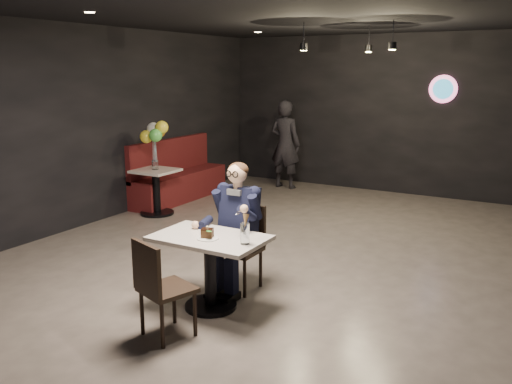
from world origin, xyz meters
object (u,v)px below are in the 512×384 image
Objects in this scene: sundae_glass at (245,234)px; booth_bench at (179,170)px; chair_near at (167,287)px; passerby at (285,144)px; balloon_vase at (155,165)px; main_table at (210,272)px; chair_far at (239,249)px; side_table at (156,191)px; seated_man at (239,225)px.

sundae_glass is 0.09× the size of booth_bench.
passerby reaches higher than chair_near.
booth_bench is at bearing 60.33° from passerby.
passerby is at bearing 72.77° from balloon_vase.
main_table is 0.56m from chair_far.
seated_man is at bearing -35.32° from side_table.
side_table reaches higher than main_table.
main_table is at bearing 108.83° from chair_near.
chair_near is at bearing 109.93° from passerby.
sundae_glass is 4.17m from side_table.
booth_bench reaches higher than sundae_glass.
chair_far is 0.81m from sundae_glass.
balloon_vase is at bearing 0.00° from side_table.
chair_near is (0.00, -0.67, 0.09)m from main_table.
passerby reaches higher than booth_bench.
chair_near reaches higher than main_table.
side_table is at bearing 144.68° from chair_far.
booth_bench reaches higher than chair_far.
chair_far reaches higher than main_table.
side_table is (-3.25, 2.58, -0.45)m from sundae_glass.
booth_bench is 1.27× the size of passerby.
booth_bench is 14.17× the size of balloon_vase.
chair_far reaches higher than balloon_vase.
booth_bench is (-3.13, 3.00, -0.16)m from seated_man.
main_table is at bearing -48.66° from booth_bench.
side_table is at bearing -73.30° from booth_bench.
chair_far is (0.00, 0.55, 0.09)m from main_table.
passerby reaches higher than balloon_vase.
side_table is (-2.83, 2.00, -0.06)m from chair_far.
booth_bench is (-3.13, 3.00, 0.10)m from chair_far.
passerby is at bearing 111.37° from chair_far.
sundae_glass reaches higher than chair_far.
passerby reaches higher than main_table.
seated_man is (0.00, 0.55, 0.34)m from main_table.
chair_far reaches higher than side_table.
balloon_vase is at bearing 144.68° from seated_man.
balloon_vase is at bearing 144.68° from chair_far.
chair_near reaches higher than balloon_vase.
chair_near reaches higher than side_table.
main_table is at bearing -42.09° from balloon_vase.
side_table is at bearing 0.00° from balloon_vase.
sundae_glass is at bearing -45.27° from booth_bench.
balloon_vase is (-2.83, 2.00, 0.37)m from chair_far.
chair_near is (0.00, -1.22, 0.00)m from chair_far.
main_table is 5.81m from passerby.
balloon_vase reaches higher than side_table.
booth_bench is at bearing 145.36° from chair_near.
side_table is 3.09m from passerby.
main_table is 3.81m from side_table.
seated_man is 0.73m from sundae_glass.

